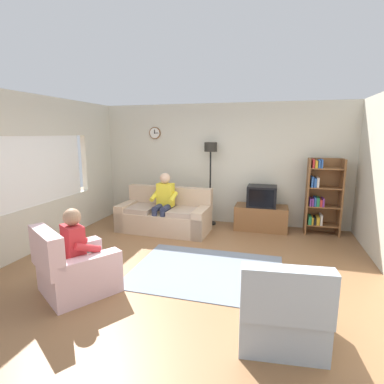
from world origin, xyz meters
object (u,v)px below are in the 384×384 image
object	(u,v)px
tv	(262,196)
floor_lamp	(211,161)
person_on_couch	(164,200)
bookshelf	(321,196)
person_in_left_armchair	(81,246)
tv_stand	(261,218)
couch	(165,216)
armchair_near_bookshelf	(280,311)
armchair_near_window	(76,271)

from	to	relation	value
tv	floor_lamp	world-z (taller)	floor_lamp
tv	person_on_couch	xyz separation A→B (m)	(-1.94, -0.71, -0.04)
bookshelf	floor_lamp	xyz separation A→B (m)	(-2.32, 0.03, 0.67)
person_in_left_armchair	tv_stand	bearing A→B (deg)	56.85
person_on_couch	person_in_left_armchair	size ratio (longest dim) A/B	1.11
couch	armchair_near_bookshelf	world-z (taller)	same
couch	armchair_near_bookshelf	xyz separation A→B (m)	(2.34, -2.95, -0.02)
person_in_left_armchair	couch	bearing A→B (deg)	86.56
person_on_couch	tv	bearing A→B (deg)	19.99
tv	person_on_couch	bearing A→B (deg)	-160.01
bookshelf	armchair_near_bookshelf	bearing A→B (deg)	-102.45
tv_stand	armchair_near_bookshelf	bearing A→B (deg)	-84.10
floor_lamp	person_on_couch	world-z (taller)	floor_lamp
armchair_near_window	person_in_left_armchair	xyz separation A→B (m)	(0.05, 0.07, 0.32)
bookshelf	person_on_couch	size ratio (longest dim) A/B	1.25
couch	armchair_near_window	bearing A→B (deg)	-94.37
tv	armchair_near_bookshelf	bearing A→B (deg)	-84.06
tv_stand	person_in_left_armchair	xyz separation A→B (m)	(-2.13, -3.26, 0.35)
bookshelf	person_on_couch	bearing A→B (deg)	-165.54
person_on_couch	floor_lamp	bearing A→B (deg)	46.02
armchair_near_window	armchair_near_bookshelf	world-z (taller)	same
tv	floor_lamp	xyz separation A→B (m)	(-1.14, 0.12, 0.71)
armchair_near_window	person_on_couch	bearing A→B (deg)	84.87
bookshelf	person_on_couch	xyz separation A→B (m)	(-3.12, -0.80, -0.08)
person_in_left_armchair	tv	bearing A→B (deg)	56.65
bookshelf	armchair_near_window	distance (m)	4.80
tv	bookshelf	xyz separation A→B (m)	(1.17, 0.10, 0.04)
bookshelf	person_in_left_armchair	world-z (taller)	bookshelf
armchair_near_window	person_on_couch	xyz separation A→B (m)	(0.23, 2.60, 0.41)
couch	person_on_couch	world-z (taller)	person_on_couch
bookshelf	floor_lamp	distance (m)	2.41
tv	person_on_couch	size ratio (longest dim) A/B	0.48
armchair_near_bookshelf	person_in_left_armchair	size ratio (longest dim) A/B	0.85
couch	bookshelf	bearing A→B (deg)	12.45
tv	couch	bearing A→B (deg)	-163.13
tv_stand	person_in_left_armchair	world-z (taller)	person_in_left_armchair
couch	floor_lamp	size ratio (longest dim) A/B	1.04
armchair_near_window	person_in_left_armchair	distance (m)	0.33
armchair_near_bookshelf	bookshelf	bearing A→B (deg)	77.55
floor_lamp	armchair_near_window	world-z (taller)	floor_lamp
couch	person_in_left_armchair	bearing A→B (deg)	-93.44
bookshelf	tv	bearing A→B (deg)	-175.30
floor_lamp	person_in_left_armchair	xyz separation A→B (m)	(-0.99, -3.36, -0.85)
couch	armchair_near_window	xyz separation A→B (m)	(-0.21, -2.71, -0.02)
bookshelf	couch	bearing A→B (deg)	-167.55
bookshelf	armchair_near_bookshelf	world-z (taller)	bookshelf
bookshelf	tv_stand	bearing A→B (deg)	-176.49
armchair_near_bookshelf	person_on_couch	world-z (taller)	person_on_couch
tv	armchair_near_bookshelf	xyz separation A→B (m)	(0.37, -3.55, -0.45)
person_on_couch	armchair_near_bookshelf	bearing A→B (deg)	-50.84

